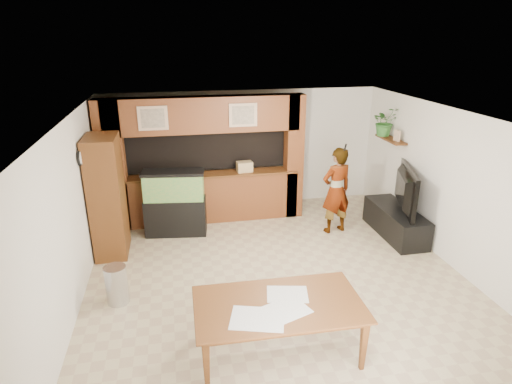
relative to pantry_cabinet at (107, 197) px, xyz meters
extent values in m
plane|color=tan|center=(2.70, -1.41, -1.07)|extent=(6.50, 6.50, 0.00)
plane|color=white|center=(2.70, -1.41, 1.53)|extent=(6.50, 6.50, 0.00)
plane|color=silver|center=(2.70, 1.84, 0.23)|extent=(6.00, 0.00, 6.00)
plane|color=silver|center=(-0.30, -1.41, 0.23)|extent=(0.00, 6.50, 6.50)
plane|color=silver|center=(5.70, -1.41, 0.23)|extent=(0.00, 6.50, 6.50)
cube|color=brown|center=(1.80, 1.04, -0.57)|extent=(3.80, 0.35, 1.00)
cube|color=#5B2D15|center=(1.80, 1.04, -0.05)|extent=(3.80, 0.43, 0.04)
cube|color=brown|center=(1.80, 1.04, 1.18)|extent=(3.80, 0.35, 0.70)
cube|color=brown|center=(0.00, 1.04, 0.23)|extent=(0.50, 0.35, 2.60)
cube|color=brown|center=(3.65, 1.04, 0.23)|extent=(0.35, 0.35, 2.60)
cube|color=black|center=(1.80, 1.59, 0.38)|extent=(4.20, 0.45, 0.85)
cube|color=tan|center=(0.85, 0.84, 1.18)|extent=(0.55, 0.03, 0.45)
cube|color=tan|center=(0.85, 0.82, 1.18)|extent=(0.43, 0.01, 0.35)
cube|color=tan|center=(2.55, 0.84, 1.18)|extent=(0.55, 0.03, 0.45)
cube|color=tan|center=(2.55, 0.82, 1.18)|extent=(0.43, 0.01, 0.35)
cylinder|color=black|center=(-0.27, -0.41, 0.83)|extent=(0.04, 0.25, 0.25)
cylinder|color=white|center=(-0.24, -0.41, 0.83)|extent=(0.01, 0.21, 0.21)
cube|color=#5B2D15|center=(5.55, 0.54, 0.63)|extent=(0.25, 0.90, 0.04)
cube|color=#5B2D15|center=(0.00, 0.00, 0.00)|extent=(0.53, 0.87, 2.13)
cylinder|color=#B2B2B7|center=(0.24, -1.64, -0.77)|extent=(0.32, 0.32, 0.59)
cube|color=black|center=(1.14, 0.54, -0.70)|extent=(1.17, 0.44, 0.73)
cube|color=#3D8C38|center=(1.14, 0.54, -0.08)|extent=(1.12, 0.41, 0.51)
cube|color=black|center=(1.14, 0.54, 0.20)|extent=(1.17, 0.44, 0.06)
cube|color=black|center=(5.35, -0.35, -0.79)|extent=(0.60, 1.63, 0.54)
imported|color=black|center=(5.35, -0.35, -0.11)|extent=(0.66, 1.43, 0.83)
cube|color=tan|center=(5.55, 0.32, 0.76)|extent=(0.06, 0.16, 0.22)
imported|color=#316D2B|center=(5.52, 0.80, 0.95)|extent=(0.57, 0.51, 0.59)
imported|color=#957751|center=(4.24, 0.04, -0.20)|extent=(0.71, 0.54, 1.73)
cylinder|color=black|center=(4.29, -0.12, 0.70)|extent=(0.03, 0.09, 0.15)
imported|color=#5B2D15|center=(2.29, -3.16, -0.71)|extent=(2.04, 1.16, 0.71)
cube|color=silver|center=(2.32, -3.27, -0.35)|extent=(0.66, 0.57, 0.01)
cube|color=silver|center=(1.98, -3.36, -0.35)|extent=(0.70, 0.59, 0.01)
cube|color=silver|center=(2.44, -2.96, -0.35)|extent=(0.56, 0.46, 0.01)
cube|color=tan|center=(2.60, 1.04, 0.08)|extent=(0.33, 0.24, 0.21)
camera|label=1|loc=(1.19, -7.29, 2.67)|focal=30.00mm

